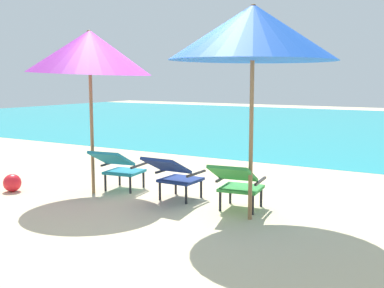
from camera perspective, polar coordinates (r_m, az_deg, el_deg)
ground_plane at (r=10.59m, az=10.39°, el=-1.67°), size 40.00×40.00×0.00m
ocean_band at (r=18.49m, az=19.46°, el=2.05°), size 40.00×18.00×0.01m
lounge_chair_left at (r=7.37m, az=-8.76°, el=-2.59°), size 0.66×0.94×0.68m
lounge_chair_center at (r=6.72m, az=-2.15°, el=-3.53°), size 0.55×0.88×0.68m
lounge_chair_right at (r=6.21m, az=5.43°, el=-4.50°), size 0.65×0.94×0.68m
beach_umbrella_left at (r=7.25m, az=-12.13°, el=10.69°), size 1.93×1.91×2.46m
beach_umbrella_right at (r=5.78m, az=7.28°, el=13.05°), size 2.83×2.83×2.59m
beach_ball at (r=7.85m, az=-20.66°, el=-4.36°), size 0.27×0.27×0.27m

